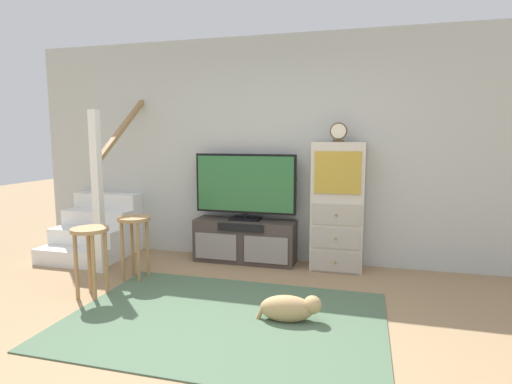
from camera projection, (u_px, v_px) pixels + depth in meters
ground_plane at (196, 357)px, 2.83m from camera, size 20.00×20.00×0.00m
back_wall at (274, 150)px, 5.01m from camera, size 6.40×0.12×2.70m
area_rug at (225, 319)px, 3.40m from camera, size 2.60×1.80×0.01m
media_console at (245, 241)px, 4.97m from camera, size 1.23×0.38×0.52m
television at (245, 185)px, 4.91m from camera, size 1.23×0.22×0.79m
side_cabinet at (338, 207)px, 4.64m from camera, size 0.58×0.38×1.45m
desk_clock at (339, 132)px, 4.52m from camera, size 0.19×0.08×0.21m
staircase at (106, 223)px, 5.47m from camera, size 1.00×1.36×2.20m
bar_stool_near at (90, 245)px, 3.84m from camera, size 0.34×0.34×0.67m
bar_stool_far at (134, 233)px, 4.33m from camera, size 0.34×0.34×0.67m
dog at (290, 308)px, 3.36m from camera, size 0.54×0.25×0.23m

